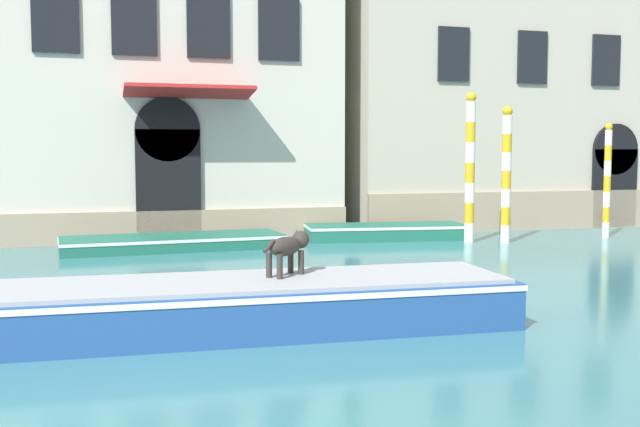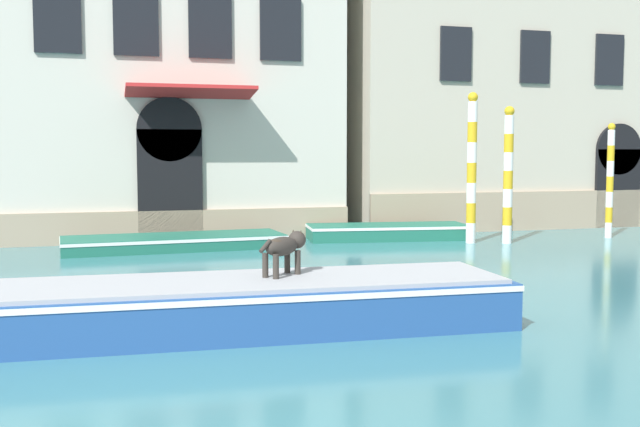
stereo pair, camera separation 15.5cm
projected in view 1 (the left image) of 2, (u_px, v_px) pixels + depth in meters
The scene contains 8 objects.
palazzo_right at pixel (521, 52), 27.72m from camera, with size 14.21×6.13×12.57m.
boat_foreground at pixel (220, 305), 10.83m from camera, with size 8.79×2.44×0.75m.
dog_on_deck at pixel (288, 247), 11.24m from camera, with size 0.84×0.69×0.67m.
boat_moored_near_palazzo at pixel (173, 242), 19.97m from camera, with size 5.92×2.22×0.37m.
boat_moored_far at pixel (386, 231), 22.23m from camera, with size 4.88×2.12×0.45m.
mooring_pole_0 at pixel (470, 167), 21.23m from camera, with size 0.28×0.28×4.27m.
mooring_pole_1 at pixel (607, 180), 22.57m from camera, with size 0.22×0.22×3.45m.
mooring_pole_2 at pixel (506, 174), 21.15m from camera, with size 0.28×0.28×3.88m.
Camera 1 is at (-0.23, -5.03, 2.62)m, focal length 42.00 mm.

